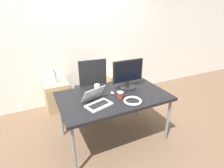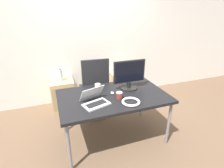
{
  "view_description": "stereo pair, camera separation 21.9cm",
  "coord_description": "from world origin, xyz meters",
  "px_view_note": "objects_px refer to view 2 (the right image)",
  "views": [
    {
      "loc": [
        -0.96,
        -1.96,
        1.84
      ],
      "look_at": [
        0.0,
        0.05,
        0.88
      ],
      "focal_mm": 28.0,
      "sensor_mm": 36.0,
      "label": 1
    },
    {
      "loc": [
        -0.75,
        -2.04,
        1.84
      ],
      "look_at": [
        0.0,
        0.05,
        0.88
      ],
      "focal_mm": 28.0,
      "sensor_mm": 36.0,
      "label": 2
    }
  ],
  "objects_px": {
    "office_chair": "(95,94)",
    "cable_coil": "(131,102)",
    "monitor": "(129,75)",
    "coffee_cup_brown": "(119,95)",
    "mouse": "(112,93)",
    "water_bottle": "(61,75)",
    "coffee_cup_white": "(98,87)",
    "cabinet_right": "(121,85)",
    "cabinet_left": "(63,94)",
    "laptop_center": "(95,100)"
  },
  "relations": [
    {
      "from": "coffee_cup_brown",
      "to": "cable_coil",
      "type": "xyz_separation_m",
      "value": [
        0.1,
        -0.16,
        -0.03
      ]
    },
    {
      "from": "laptop_center",
      "to": "coffee_cup_brown",
      "type": "relative_size",
      "value": 4.11
    },
    {
      "from": "office_chair",
      "to": "mouse",
      "type": "height_order",
      "value": "office_chair"
    },
    {
      "from": "office_chair",
      "to": "cable_coil",
      "type": "distance_m",
      "value": 1.08
    },
    {
      "from": "coffee_cup_white",
      "to": "water_bottle",
      "type": "bearing_deg",
      "value": 114.53
    },
    {
      "from": "cabinet_right",
      "to": "mouse",
      "type": "relative_size",
      "value": 8.52
    },
    {
      "from": "cabinet_right",
      "to": "cable_coil",
      "type": "distance_m",
      "value": 1.64
    },
    {
      "from": "mouse",
      "to": "cabinet_right",
      "type": "bearing_deg",
      "value": 61.78
    },
    {
      "from": "cabinet_right",
      "to": "cable_coil",
      "type": "xyz_separation_m",
      "value": [
        -0.49,
        -1.5,
        0.46
      ]
    },
    {
      "from": "monitor",
      "to": "coffee_cup_white",
      "type": "relative_size",
      "value": 4.56
    },
    {
      "from": "monitor",
      "to": "coffee_cup_brown",
      "type": "bearing_deg",
      "value": -135.15
    },
    {
      "from": "office_chair",
      "to": "coffee_cup_white",
      "type": "distance_m",
      "value": 0.62
    },
    {
      "from": "cabinet_left",
      "to": "mouse",
      "type": "relative_size",
      "value": 8.52
    },
    {
      "from": "coffee_cup_brown",
      "to": "monitor",
      "type": "bearing_deg",
      "value": 44.85
    },
    {
      "from": "laptop_center",
      "to": "monitor",
      "type": "bearing_deg",
      "value": 24.42
    },
    {
      "from": "cabinet_right",
      "to": "laptop_center",
      "type": "distance_m",
      "value": 1.71
    },
    {
      "from": "cable_coil",
      "to": "mouse",
      "type": "bearing_deg",
      "value": 113.69
    },
    {
      "from": "water_bottle",
      "to": "cabinet_left",
      "type": "bearing_deg",
      "value": -90.0
    },
    {
      "from": "office_chair",
      "to": "monitor",
      "type": "distance_m",
      "value": 0.87
    },
    {
      "from": "cabinet_right",
      "to": "cable_coil",
      "type": "bearing_deg",
      "value": -108.23
    },
    {
      "from": "office_chair",
      "to": "monitor",
      "type": "relative_size",
      "value": 2.31
    },
    {
      "from": "mouse",
      "to": "coffee_cup_brown",
      "type": "distance_m",
      "value": 0.17
    },
    {
      "from": "office_chair",
      "to": "cabinet_right",
      "type": "relative_size",
      "value": 1.96
    },
    {
      "from": "cabinet_right",
      "to": "mouse",
      "type": "height_order",
      "value": "mouse"
    },
    {
      "from": "cabinet_left",
      "to": "laptop_center",
      "type": "bearing_deg",
      "value": -76.59
    },
    {
      "from": "monitor",
      "to": "coffee_cup_brown",
      "type": "xyz_separation_m",
      "value": [
        -0.26,
        -0.26,
        -0.16
      ]
    },
    {
      "from": "office_chair",
      "to": "cable_coil",
      "type": "height_order",
      "value": "office_chair"
    },
    {
      "from": "monitor",
      "to": "coffee_cup_white",
      "type": "xyz_separation_m",
      "value": [
        -0.46,
        0.08,
        -0.16
      ]
    },
    {
      "from": "monitor",
      "to": "coffee_cup_brown",
      "type": "relative_size",
      "value": 5.21
    },
    {
      "from": "laptop_center",
      "to": "office_chair",
      "type": "bearing_deg",
      "value": 76.6
    },
    {
      "from": "mouse",
      "to": "cable_coil",
      "type": "height_order",
      "value": "same"
    },
    {
      "from": "cabinet_left",
      "to": "coffee_cup_brown",
      "type": "xyz_separation_m",
      "value": [
        0.66,
        -1.34,
        0.5
      ]
    },
    {
      "from": "cabinet_right",
      "to": "water_bottle",
      "type": "height_order",
      "value": "water_bottle"
    },
    {
      "from": "cabinet_left",
      "to": "mouse",
      "type": "bearing_deg",
      "value": -62.38
    },
    {
      "from": "coffee_cup_brown",
      "to": "mouse",
      "type": "bearing_deg",
      "value": 105.18
    },
    {
      "from": "monitor",
      "to": "cabinet_right",
      "type": "bearing_deg",
      "value": 72.99
    },
    {
      "from": "cabinet_left",
      "to": "water_bottle",
      "type": "relative_size",
      "value": 2.37
    },
    {
      "from": "office_chair",
      "to": "cabinet_left",
      "type": "relative_size",
      "value": 1.96
    },
    {
      "from": "cabinet_right",
      "to": "coffee_cup_brown",
      "type": "xyz_separation_m",
      "value": [
        -0.59,
        -1.34,
        0.5
      ]
    },
    {
      "from": "cabinet_right",
      "to": "coffee_cup_brown",
      "type": "distance_m",
      "value": 1.54
    },
    {
      "from": "water_bottle",
      "to": "laptop_center",
      "type": "height_order",
      "value": "laptop_center"
    },
    {
      "from": "water_bottle",
      "to": "office_chair",
      "type": "bearing_deg",
      "value": -43.51
    },
    {
      "from": "office_chair",
      "to": "water_bottle",
      "type": "distance_m",
      "value": 0.77
    },
    {
      "from": "water_bottle",
      "to": "monitor",
      "type": "height_order",
      "value": "monitor"
    },
    {
      "from": "water_bottle",
      "to": "cable_coil",
      "type": "height_order",
      "value": "water_bottle"
    },
    {
      "from": "laptop_center",
      "to": "coffee_cup_white",
      "type": "distance_m",
      "value": 0.38
    },
    {
      "from": "cabinet_left",
      "to": "monitor",
      "type": "relative_size",
      "value": 1.18
    },
    {
      "from": "cabinet_right",
      "to": "monitor",
      "type": "height_order",
      "value": "monitor"
    },
    {
      "from": "coffee_cup_white",
      "to": "office_chair",
      "type": "bearing_deg",
      "value": 82.33
    },
    {
      "from": "office_chair",
      "to": "mouse",
      "type": "bearing_deg",
      "value": -82.37
    }
  ]
}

